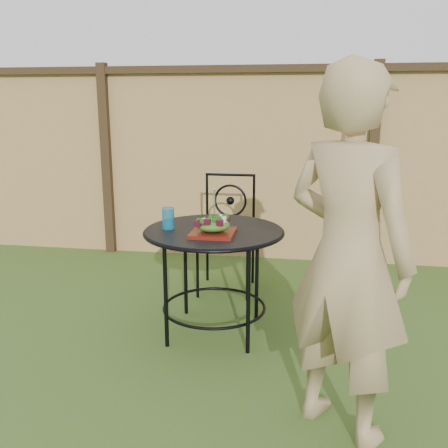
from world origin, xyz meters
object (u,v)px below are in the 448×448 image
object	(u,v)px
patio_chair	(227,230)
salad_plate	(213,233)
patio_table	(214,250)
diner	(348,258)

from	to	relation	value
patio_chair	salad_plate	bearing A→B (deg)	-86.23
patio_table	salad_plate	xyz separation A→B (m)	(0.02, -0.14, 0.15)
patio_table	diner	distance (m)	1.23
salad_plate	diner	bearing A→B (deg)	-45.58
patio_chair	diner	xyz separation A→B (m)	(0.82, -1.75, 0.35)
patio_table	diner	bearing A→B (deg)	-49.46
patio_table	diner	world-z (taller)	diner
diner	salad_plate	xyz separation A→B (m)	(-0.76, 0.78, -0.12)
patio_table	patio_chair	size ratio (longest dim) A/B	0.97
diner	salad_plate	world-z (taller)	diner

